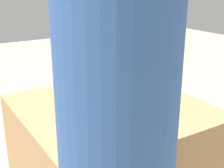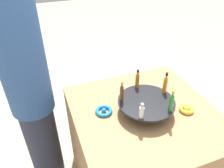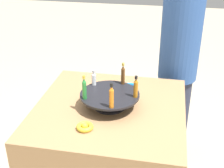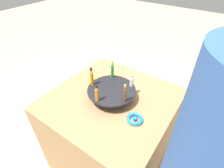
{
  "view_description": "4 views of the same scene",
  "coord_description": "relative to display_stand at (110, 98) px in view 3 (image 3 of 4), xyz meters",
  "views": [
    {
      "loc": [
        0.75,
        1.2,
        1.37
      ],
      "look_at": [
        0.11,
        0.18,
        0.96
      ],
      "focal_mm": 50.0,
      "sensor_mm": 36.0,
      "label": 1
    },
    {
      "loc": [
        -0.87,
        0.54,
        1.68
      ],
      "look_at": [
        0.11,
        0.18,
        0.96
      ],
      "focal_mm": 35.0,
      "sensor_mm": 36.0,
      "label": 2
    },
    {
      "loc": [
        0.31,
        -1.51,
        1.72
      ],
      "look_at": [
        0.01,
        0.02,
        0.92
      ],
      "focal_mm": 50.0,
      "sensor_mm": 36.0,
      "label": 3
    },
    {
      "loc": [
        0.77,
        0.54,
        1.64
      ],
      "look_at": [
        0.0,
        0.01,
        0.92
      ],
      "focal_mm": 28.0,
      "sensor_mm": 36.0,
      "label": 4
    }
  ],
  "objects": [
    {
      "name": "party_table",
      "position": [
        0.0,
        0.0,
        -0.45
      ],
      "size": [
        0.86,
        0.86,
        0.78
      ],
      "color": "#9E754C",
      "rests_on": "ground_plane"
    },
    {
      "name": "bottle_amber",
      "position": [
        0.15,
        -0.01,
        0.08
      ],
      "size": [
        0.02,
        0.02,
        0.13
      ],
      "color": "#AD6B19",
      "rests_on": "display_stand"
    },
    {
      "name": "display_stand",
      "position": [
        0.0,
        0.0,
        0.0
      ],
      "size": [
        0.34,
        0.34,
        0.09
      ],
      "color": "black",
      "rests_on": "party_table"
    },
    {
      "name": "bottle_brown",
      "position": [
        0.05,
        0.14,
        0.09
      ],
      "size": [
        0.02,
        0.02,
        0.13
      ],
      "color": "brown",
      "rests_on": "display_stand"
    },
    {
      "name": "bottle_clear",
      "position": [
        -0.11,
        0.09,
        0.07
      ],
      "size": [
        0.03,
        0.03,
        0.09
      ],
      "color": "silver",
      "rests_on": "display_stand"
    },
    {
      "name": "person_figure",
      "position": [
        0.38,
        0.65,
        0.0
      ],
      "size": [
        0.28,
        0.28,
        1.67
      ],
      "rotation": [
        0.0,
        0.0,
        -2.11
      ],
      "color": "#282D42",
      "rests_on": "ground_plane"
    },
    {
      "name": "bottle_green",
      "position": [
        -0.12,
        -0.08,
        0.09
      ],
      "size": [
        0.02,
        0.02,
        0.14
      ],
      "color": "#288438",
      "rests_on": "display_stand"
    },
    {
      "name": "bottle_orange",
      "position": [
        0.04,
        -0.14,
        0.09
      ],
      "size": [
        0.02,
        0.02,
        0.14
      ],
      "color": "orange",
      "rests_on": "display_stand"
    },
    {
      "name": "ribbon_bow_gold",
      "position": [
        -0.08,
        -0.24,
        -0.05
      ],
      "size": [
        0.09,
        0.09,
        0.03
      ],
      "color": "gold",
      "rests_on": "party_table"
    },
    {
      "name": "ribbon_bow_blue",
      "position": [
        0.08,
        0.24,
        -0.05
      ],
      "size": [
        0.1,
        0.1,
        0.03
      ],
      "color": "blue",
      "rests_on": "party_table"
    }
  ]
}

